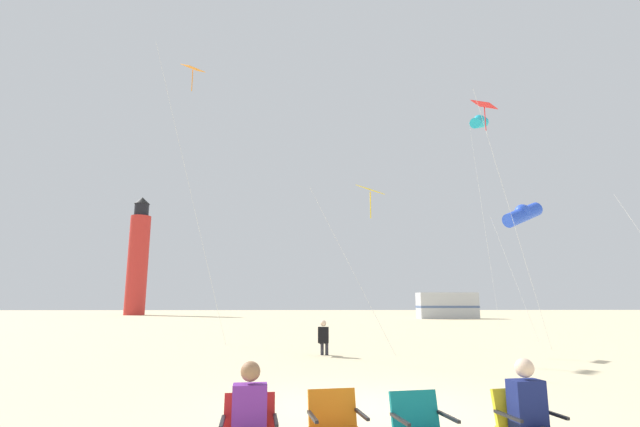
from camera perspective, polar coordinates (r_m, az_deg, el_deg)
The scene contains 14 objects.
ground at distance 8.40m, azimuth 5.13°, elevation -22.79°, with size 200.00×200.00×0.00m, color beige.
spectator_red_chair at distance 5.00m, azimuth -8.68°, elevation -23.81°, with size 0.36×0.53×1.16m.
camp_chair_orange at distance 5.33m, azimuth 1.88°, elevation -24.33°, with size 0.62×0.64×0.82m.
camp_chair_teal at distance 5.33m, azimuth 12.22°, elevation -24.12°, with size 0.63×0.65×0.82m.
camp_chair_yellow at distance 5.78m, azimuth 23.87°, elevation -22.41°, with size 0.63×0.64×0.82m.
spectator_yellow_chair at distance 5.64m, azimuth 24.64°, elevation -21.48°, with size 0.39×0.54×1.16m.
kite_flyer_standing at distance 16.03m, azimuth 0.45°, elevation -14.89°, with size 0.38×0.54×1.16m.
kite_diamond_orange at distance 23.93m, azimuth -15.36°, elevation 15.55°, with size 3.36×2.87×13.11m.
kite_diamond_gold at distance 19.04m, azimuth 6.04°, elevation 2.32°, with size 3.11×3.11×6.49m.
kite_tube_blue at distance 25.37m, azimuth 23.58°, elevation -0.06°, with size 2.74×2.37×6.79m.
kite_diamond_scarlet at distance 21.56m, azimuth 19.70°, elevation 11.47°, with size 2.51×2.09×10.35m.
kite_tube_cyan at distance 33.42m, azimuth 18.94°, elevation 10.55°, with size 2.03×2.43×14.30m.
lighthouse_distant at distance 71.25m, azimuth -21.41°, elevation -5.19°, with size 2.80×2.80×16.80m.
rv_van_silver at distance 53.93m, azimuth 15.31°, elevation -10.84°, with size 6.47×2.41×2.80m.
Camera 1 is at (-1.01, -8.15, 1.74)m, focal length 26.10 mm.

